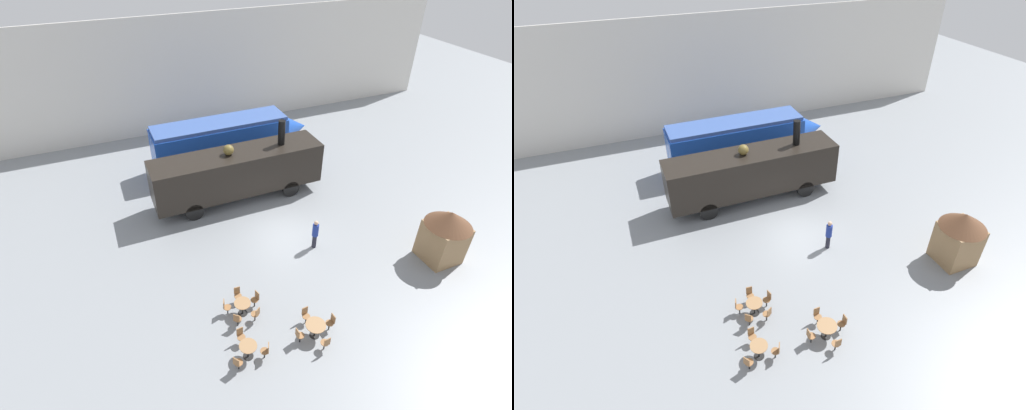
# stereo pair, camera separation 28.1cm
# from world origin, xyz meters

# --- Properties ---
(ground_plane) EXTENTS (80.00, 80.00, 0.00)m
(ground_plane) POSITION_xyz_m (0.00, 0.00, 0.00)
(ground_plane) COLOR gray
(backdrop_wall) EXTENTS (44.00, 0.15, 9.00)m
(backdrop_wall) POSITION_xyz_m (0.00, 15.63, 4.50)
(backdrop_wall) COLOR silver
(backdrop_wall) RESTS_ON ground_plane
(streamlined_locomotive) EXTENTS (11.44, 2.48, 3.42)m
(streamlined_locomotive) POSITION_xyz_m (0.11, 8.55, 2.00)
(streamlined_locomotive) COLOR blue
(streamlined_locomotive) RESTS_ON ground_plane
(steam_locomotive) EXTENTS (10.62, 2.41, 4.85)m
(steam_locomotive) POSITION_xyz_m (-1.08, 4.18, 2.01)
(steam_locomotive) COLOR black
(steam_locomotive) RESTS_ON ground_plane
(cafe_table_near) EXTENTS (0.88, 0.88, 0.73)m
(cafe_table_near) POSITION_xyz_m (-1.76, -6.83, 0.58)
(cafe_table_near) COLOR black
(cafe_table_near) RESTS_ON ground_plane
(cafe_table_mid) EXTENTS (0.76, 0.76, 0.72)m
(cafe_table_mid) POSITION_xyz_m (-4.20, -4.51, 0.54)
(cafe_table_mid) COLOR black
(cafe_table_mid) RESTS_ON ground_plane
(cafe_table_far) EXTENTS (0.74, 0.74, 0.74)m
(cafe_table_far) POSITION_xyz_m (-4.79, -6.66, 0.55)
(cafe_table_far) COLOR black
(cafe_table_far) RESTS_ON ground_plane
(cafe_chair_0) EXTENTS (0.36, 0.36, 0.87)m
(cafe_chair_0) POSITION_xyz_m (-2.57, -6.87, 0.51)
(cafe_chair_0) COLOR black
(cafe_chair_0) RESTS_ON ground_plane
(cafe_chair_1) EXTENTS (0.36, 0.36, 0.87)m
(cafe_chair_1) POSITION_xyz_m (-1.72, -7.64, 0.51)
(cafe_chair_1) COLOR black
(cafe_chair_1) RESTS_ON ground_plane
(cafe_chair_2) EXTENTS (0.36, 0.36, 0.87)m
(cafe_chair_2) POSITION_xyz_m (-0.95, -6.80, 0.51)
(cafe_chair_2) COLOR black
(cafe_chair_2) RESTS_ON ground_plane
(cafe_chair_3) EXTENTS (0.36, 0.36, 0.87)m
(cafe_chair_3) POSITION_xyz_m (-1.79, -6.02, 0.51)
(cafe_chair_3) COLOR black
(cafe_chair_3) RESTS_ON ground_plane
(cafe_chair_4) EXTENTS (0.39, 0.38, 0.87)m
(cafe_chair_4) POSITION_xyz_m (-4.90, -4.24, 0.51)
(cafe_chair_4) COLOR black
(cafe_chair_4) RESTS_ON ground_plane
(cafe_chair_5) EXTENTS (0.40, 0.41, 0.87)m
(cafe_chair_5) POSITION_xyz_m (-4.68, -5.10, 0.51)
(cafe_chair_5) COLOR black
(cafe_chair_5) RESTS_ON ground_plane
(cafe_chair_6) EXTENTS (0.39, 0.40, 0.87)m
(cafe_chair_6) POSITION_xyz_m (-3.79, -5.15, 0.51)
(cafe_chair_6) COLOR black
(cafe_chair_6) RESTS_ON ground_plane
(cafe_chair_7) EXTENTS (0.38, 0.36, 0.87)m
(cafe_chair_7) POSITION_xyz_m (-3.47, -4.32, 0.51)
(cafe_chair_7) COLOR black
(cafe_chair_7) RESTS_ON ground_plane
(cafe_chair_8) EXTENTS (0.36, 0.36, 0.87)m
(cafe_chair_8) POSITION_xyz_m (-4.16, -3.76, 0.51)
(cafe_chair_8) COLOR black
(cafe_chair_8) RESTS_ON ground_plane
(cafe_chair_9) EXTENTS (0.36, 0.36, 0.87)m
(cafe_chair_9) POSITION_xyz_m (-4.83, -5.92, 0.51)
(cafe_chair_9) COLOR black
(cafe_chair_9) RESTS_ON ground_plane
(cafe_chair_10) EXTENTS (0.40, 0.40, 0.87)m
(cafe_chair_10) POSITION_xyz_m (-5.41, -7.07, 0.51)
(cafe_chair_10) COLOR black
(cafe_chair_10) RESTS_ON ground_plane
(cafe_chair_11) EXTENTS (0.40, 0.39, 0.87)m
(cafe_chair_11) POSITION_xyz_m (-4.13, -6.99, 0.51)
(cafe_chair_11) COLOR black
(cafe_chair_11) RESTS_ON ground_plane
(visitor_person) EXTENTS (0.34, 0.34, 1.79)m
(visitor_person) POSITION_xyz_m (1.06, -1.81, 0.98)
(visitor_person) COLOR #262633
(visitor_person) RESTS_ON ground_plane
(ticket_kiosk) EXTENTS (2.34, 2.34, 3.00)m
(ticket_kiosk) POSITION_xyz_m (6.70, -5.10, 1.67)
(ticket_kiosk) COLOR #99754C
(ticket_kiosk) RESTS_ON ground_plane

